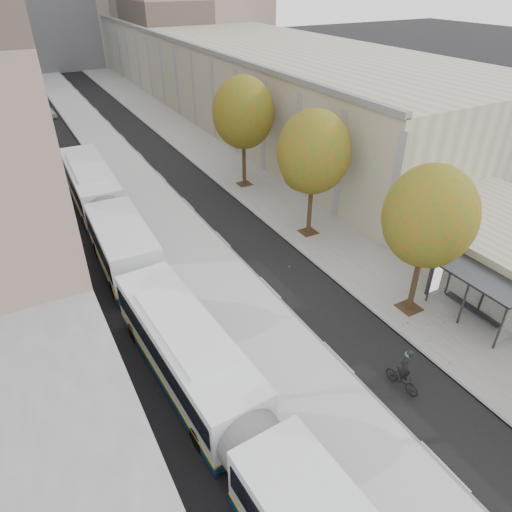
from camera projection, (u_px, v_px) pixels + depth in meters
bus_platform at (138, 185)px, 36.38m from camera, size 4.25×150.00×0.15m
sidewalk at (228, 167)px, 39.67m from camera, size 4.75×150.00×0.08m
building_tan at (210, 59)px, 63.69m from camera, size 18.00×92.00×8.00m
bus_shelter at (482, 283)px, 21.36m from camera, size 1.90×4.40×2.53m
tree_c at (429, 217)px, 20.38m from camera, size 4.20×4.20×7.28m
tree_d at (314, 152)px, 26.93m from camera, size 4.40×4.40×7.60m
tree_e at (243, 113)px, 33.48m from camera, size 4.60×4.60×7.92m
bus_near at (232, 416)px, 15.74m from camera, size 3.48×17.19×2.85m
bus_far at (103, 207)px, 29.37m from camera, size 3.12×18.05×3.00m
cyclist at (403, 374)px, 18.41m from camera, size 0.67×1.68×2.09m
distant_car at (46, 111)px, 53.00m from camera, size 2.12×3.93×1.27m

